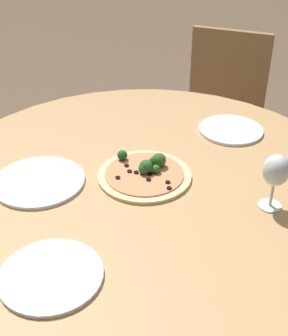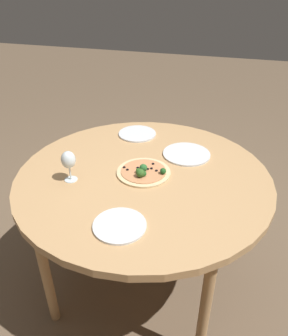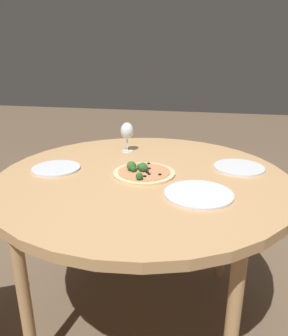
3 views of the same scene
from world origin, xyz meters
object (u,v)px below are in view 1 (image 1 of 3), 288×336
wine_glass (276,172)px  plate_near (51,275)px  plate_far (39,181)px  chair (220,118)px  pizza (145,173)px  plate_side (231,130)px

wine_glass → plate_near: (0.16, 0.57, -0.10)m
wine_glass → plate_far: (0.50, 0.40, -0.10)m
chair → pizza: 1.05m
chair → pizza: size_ratio=3.29×
chair → plate_side: 0.72m
wine_glass → plate_side: 0.43m
pizza → plate_side: 0.40m
plate_far → chair: bearing=-76.1°
chair → pizza: bearing=-90.2°
chair → plate_side: chair is taller
wine_glass → pizza: bearing=24.8°
chair → wine_glass: (-0.78, 0.75, 0.39)m
pizza → plate_side: bearing=-88.2°
pizza → plate_side: pizza is taller
plate_near → pizza: bearing=-68.8°
wine_glass → plate_side: wine_glass is taller
plate_near → plate_side: size_ratio=1.06×
chair → plate_far: 1.21m
pizza → plate_far: 0.30m
pizza → wine_glass: (-0.33, -0.15, 0.10)m
pizza → plate_near: (-0.16, 0.42, -0.01)m
plate_near → plate_far: same height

